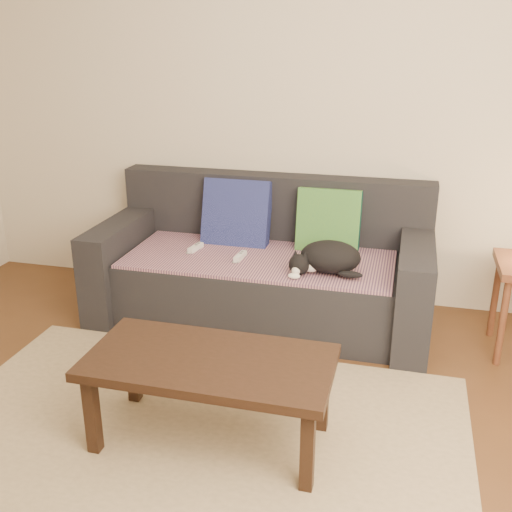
% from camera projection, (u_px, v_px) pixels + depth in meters
% --- Properties ---
extents(ground, '(4.50, 4.50, 0.00)m').
position_uv_depth(ground, '(174.00, 470.00, 2.55)').
color(ground, brown).
rests_on(ground, ground).
extents(back_wall, '(4.50, 0.04, 2.60)m').
position_uv_depth(back_wall, '(279.00, 107.00, 3.92)').
color(back_wall, beige).
rests_on(back_wall, ground).
extents(sofa, '(2.10, 0.94, 0.87)m').
position_uv_depth(sofa, '(263.00, 271.00, 3.87)').
color(sofa, '#232328').
rests_on(sofa, ground).
extents(throw_blanket, '(1.66, 0.74, 0.02)m').
position_uv_depth(throw_blanket, '(259.00, 258.00, 3.75)').
color(throw_blanket, '#3F284B').
rests_on(throw_blanket, sofa).
extents(cushion_navy, '(0.45, 0.24, 0.46)m').
position_uv_depth(cushion_navy, '(237.00, 214.00, 3.97)').
color(cushion_navy, '#101646').
rests_on(cushion_navy, throw_blanket).
extents(cushion_green, '(0.40, 0.17, 0.41)m').
position_uv_depth(cushion_green, '(329.00, 220.00, 3.82)').
color(cushion_green, '#0C4F45').
rests_on(cushion_green, throw_blanket).
extents(cat, '(0.43, 0.32, 0.19)m').
position_uv_depth(cat, '(328.00, 258.00, 3.47)').
color(cat, black).
rests_on(cat, throw_blanket).
extents(wii_remote_a, '(0.06, 0.15, 0.03)m').
position_uv_depth(wii_remote_a, '(196.00, 248.00, 3.86)').
color(wii_remote_a, white).
rests_on(wii_remote_a, throw_blanket).
extents(wii_remote_b, '(0.05, 0.15, 0.03)m').
position_uv_depth(wii_remote_b, '(240.00, 256.00, 3.71)').
color(wii_remote_b, white).
rests_on(wii_remote_b, throw_blanket).
extents(rug, '(2.50, 1.80, 0.01)m').
position_uv_depth(rug, '(187.00, 447.00, 2.69)').
color(rug, tan).
rests_on(rug, ground).
extents(coffee_table, '(1.08, 0.54, 0.43)m').
position_uv_depth(coffee_table, '(210.00, 369.00, 2.61)').
color(coffee_table, black).
rests_on(coffee_table, rug).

